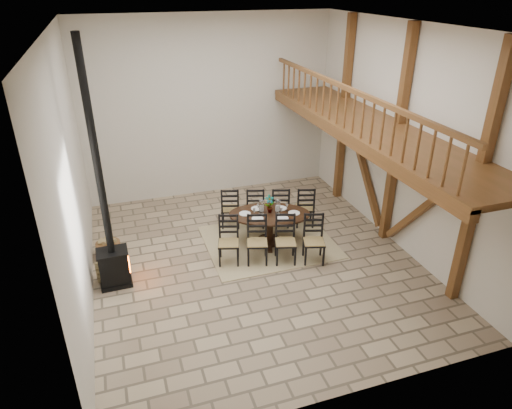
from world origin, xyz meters
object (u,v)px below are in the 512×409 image
object	(u,v)px
dining_table	(269,228)
log_basket	(109,249)
log_stack	(104,271)
wood_stove	(109,237)

from	to	relation	value
dining_table	log_basket	bearing A→B (deg)	-172.18
dining_table	log_stack	world-z (taller)	dining_table
wood_stove	log_stack	bearing A→B (deg)	133.75
dining_table	log_basket	distance (m)	3.76
dining_table	log_stack	bearing A→B (deg)	-157.93
dining_table	log_stack	distance (m)	3.85
wood_stove	log_basket	xyz separation A→B (m)	(-0.10, 1.16, -0.94)
wood_stove	log_stack	distance (m)	0.97
log_stack	log_basket	bearing A→B (deg)	82.72
log_stack	wood_stove	bearing A→B (deg)	-45.18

